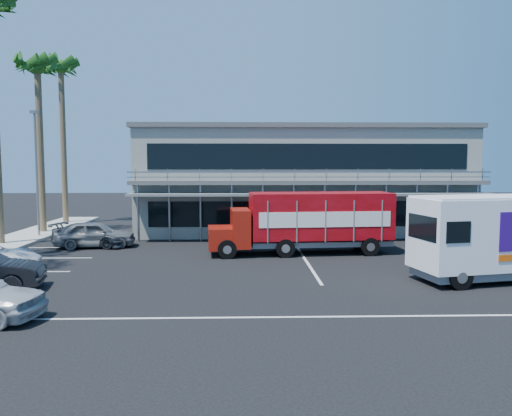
{
  "coord_description": "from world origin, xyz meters",
  "views": [
    {
      "loc": [
        -1.13,
        -21.12,
        4.78
      ],
      "look_at": [
        -0.36,
        6.45,
        2.3
      ],
      "focal_mm": 35.0,
      "sensor_mm": 36.0,
      "label": 1
    }
  ],
  "objects": [
    {
      "name": "light_pole_far",
      "position": [
        -14.2,
        11.0,
        4.5
      ],
      "size": [
        0.5,
        0.25,
        8.09
      ],
      "color": "gray",
      "rests_on": "ground"
    },
    {
      "name": "building",
      "position": [
        3.0,
        14.94,
        3.66
      ],
      "size": [
        22.4,
        12.0,
        7.3
      ],
      "color": "gray",
      "rests_on": "ground"
    },
    {
      "name": "ground",
      "position": [
        0.0,
        0.0,
        0.0
      ],
      "size": [
        120.0,
        120.0,
        0.0
      ],
      "primitive_type": "plane",
      "color": "black",
      "rests_on": "ground"
    },
    {
      "name": "parked_car_d",
      "position": [
        -9.83,
        7.6,
        0.67
      ],
      "size": [
        4.94,
        3.0,
        1.34
      ],
      "primitive_type": "imported",
      "rotation": [
        0.0,
        0.0,
        1.31
      ],
      "color": "#272D34",
      "rests_on": "ground"
    },
    {
      "name": "palm_f",
      "position": [
        -15.1,
        18.5,
        11.47
      ],
      "size": [
        2.8,
        2.8,
        13.25
      ],
      "color": "brown",
      "rests_on": "ground"
    },
    {
      "name": "white_van",
      "position": [
        9.38,
        -1.25,
        1.84
      ],
      "size": [
        7.43,
        3.8,
        3.46
      ],
      "rotation": [
        0.0,
        0.0,
        0.2
      ],
      "color": "white",
      "rests_on": "ground"
    },
    {
      "name": "parked_car_e",
      "position": [
        -9.5,
        7.2,
        0.76
      ],
      "size": [
        4.67,
        2.47,
        1.51
      ],
      "primitive_type": "imported",
      "rotation": [
        0.0,
        0.0,
        1.73
      ],
      "color": "slate",
      "rests_on": "ground"
    },
    {
      "name": "palm_e",
      "position": [
        -14.7,
        13.0,
        10.57
      ],
      "size": [
        2.8,
        2.8,
        12.25
      ],
      "color": "brown",
      "rests_on": "ground"
    },
    {
      "name": "red_truck",
      "position": [
        2.34,
        4.95,
        1.77
      ],
      "size": [
        9.75,
        3.04,
        3.23
      ],
      "rotation": [
        0.0,
        0.0,
        0.08
      ],
      "color": "maroon",
      "rests_on": "ground"
    }
  ]
}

